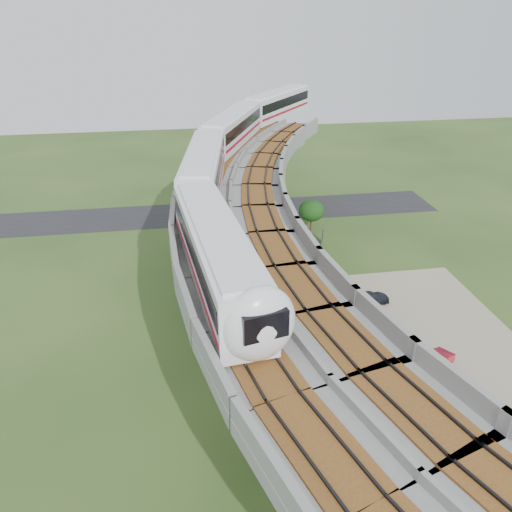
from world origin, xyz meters
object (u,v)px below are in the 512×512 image
object	(u,v)px
metro_train	(240,148)
car_dark	(369,298)
car_white	(416,390)
car_red	(434,365)

from	to	relation	value
metro_train	car_dark	size ratio (longest dim) A/B	15.65
car_white	car_red	bearing A→B (deg)	41.64
car_red	car_dark	size ratio (longest dim) A/B	1.05
metro_train	car_white	xyz separation A→B (m)	(9.25, -21.72, -11.65)
car_white	car_dark	bearing A→B (deg)	83.65
metro_train	car_dark	bearing A→B (deg)	-42.60
car_white	car_dark	world-z (taller)	car_white
car_dark	car_red	bearing A→B (deg)	-179.84
car_white	car_dark	size ratio (longest dim) A/B	0.95
metro_train	car_white	world-z (taller)	metro_train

